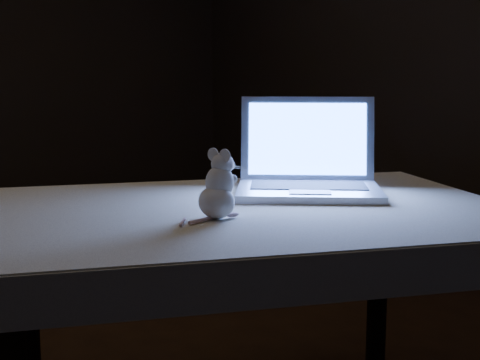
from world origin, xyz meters
TOP-DOWN VIEW (x-y plane):
  - table at (0.27, -0.57)m, footprint 1.59×1.32m
  - tablecloth at (0.17, -0.60)m, footprint 1.77×1.63m
  - laptop at (0.55, -0.54)m, footprint 0.56×0.56m
  - plush_mouse at (0.14, -0.65)m, footprint 0.17×0.17m

SIDE VIEW (x-z plane):
  - table at x=0.27m, z-range 0.00..0.73m
  - tablecloth at x=0.17m, z-range 0.63..0.74m
  - plush_mouse at x=0.14m, z-range 0.74..0.91m
  - laptop at x=0.55m, z-range 0.74..1.03m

